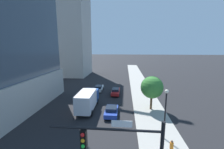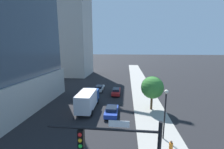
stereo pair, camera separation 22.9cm
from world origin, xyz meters
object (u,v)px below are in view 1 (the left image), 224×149
object	(u,v)px
car_white	(99,88)
car_red	(116,91)
box_truck	(88,99)
street_lamp	(166,107)
street_tree	(152,87)
car_blue	(111,111)
pedestrian_orange_shirt	(171,148)
construction_building	(67,25)

from	to	relation	value
car_white	car_red	size ratio (longest dim) A/B	0.88
car_white	box_truck	world-z (taller)	box_truck
street_lamp	car_white	xyz separation A→B (m)	(-10.62, 17.61, -3.20)
street_tree	car_blue	world-z (taller)	street_tree
car_white	pedestrian_orange_shirt	distance (m)	23.03
car_blue	car_red	world-z (taller)	car_red
construction_building	street_lamp	bearing A→B (deg)	-55.84
car_red	box_truck	bearing A→B (deg)	-115.93
box_truck	construction_building	bearing A→B (deg)	115.91
car_blue	box_truck	distance (m)	4.58
street_tree	car_red	world-z (taller)	street_tree
box_truck	pedestrian_orange_shirt	distance (m)	14.51
car_blue	car_white	distance (m)	12.86
box_truck	street_lamp	bearing A→B (deg)	-33.55
construction_building	street_tree	bearing A→B (deg)	-49.28
car_blue	box_truck	xyz separation A→B (m)	(-4.14, 1.61, 1.14)
construction_building	car_white	xyz separation A→B (m)	(14.72, -19.74, -17.35)
car_white	car_red	bearing A→B (deg)	-26.46
street_lamp	street_tree	bearing A→B (deg)	90.38
box_truck	pedestrian_orange_shirt	bearing A→B (deg)	-42.95
construction_building	street_tree	xyz separation A→B (m)	(25.29, -29.38, -14.18)
construction_building	car_red	bearing A→B (deg)	-49.13
construction_building	street_tree	distance (m)	41.28
car_white	construction_building	bearing A→B (deg)	126.72
car_white	box_truck	bearing A→B (deg)	-90.00
construction_building	car_blue	size ratio (longest dim) A/B	10.17
construction_building	pedestrian_orange_shirt	world-z (taller)	construction_building
car_blue	car_white	world-z (taller)	car_white
street_lamp	car_white	world-z (taller)	street_lamp
car_blue	pedestrian_orange_shirt	bearing A→B (deg)	-51.96
street_tree	car_red	bearing A→B (deg)	130.29
construction_building	box_truck	world-z (taller)	construction_building
street_lamp	pedestrian_orange_shirt	size ratio (longest dim) A/B	3.44
street_lamp	car_white	bearing A→B (deg)	121.09
car_red	pedestrian_orange_shirt	world-z (taller)	pedestrian_orange_shirt
street_lamp	street_tree	size ratio (longest dim) A/B	1.03
street_lamp	car_white	size ratio (longest dim) A/B	1.38
construction_building	street_tree	world-z (taller)	construction_building
car_red	street_lamp	bearing A→B (deg)	-67.37
construction_building	car_white	bearing A→B (deg)	-53.28
car_red	pedestrian_orange_shirt	xyz separation A→B (m)	(6.47, -18.38, 0.29)
street_lamp	car_red	bearing A→B (deg)	112.63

